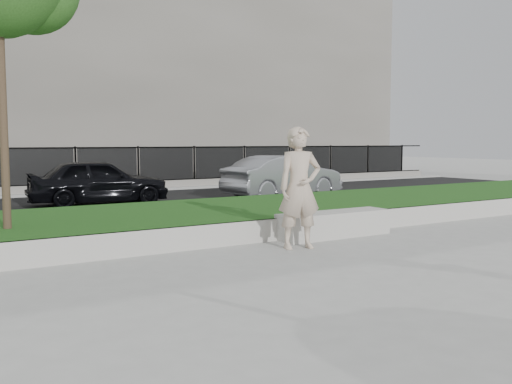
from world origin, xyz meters
TOP-DOWN VIEW (x-y plane):
  - ground at (0.00, 0.00)m, footprint 90.00×90.00m
  - grass_bank at (0.00, 3.00)m, footprint 34.00×4.00m
  - grass_kerb at (0.00, 1.04)m, footprint 34.00×0.08m
  - street at (0.00, 8.50)m, footprint 34.00×7.00m
  - far_pavement at (0.00, 13.00)m, footprint 34.00×3.00m
  - iron_fence at (0.00, 12.00)m, footprint 32.00×0.30m
  - building_facade at (0.00, 20.00)m, footprint 34.00×10.00m
  - stone_bench at (1.23, 0.80)m, footprint 2.32×0.58m
  - man at (-0.01, 0.22)m, footprint 0.84×0.65m
  - book at (0.31, 0.86)m, footprint 0.27×0.25m
  - car_dark at (-0.97, 8.21)m, footprint 3.91×1.89m
  - car_silver at (4.53, 7.20)m, footprint 4.11×1.86m

SIDE VIEW (x-z plane):
  - ground at x=0.00m, z-range 0.00..0.00m
  - street at x=0.00m, z-range 0.00..0.04m
  - far_pavement at x=0.00m, z-range 0.00..0.12m
  - grass_bank at x=0.00m, z-range 0.00..0.40m
  - grass_kerb at x=0.00m, z-range 0.00..0.40m
  - stone_bench at x=1.23m, z-range 0.00..0.47m
  - book at x=0.31m, z-range 0.47..0.50m
  - iron_fence at x=0.00m, z-range -0.21..1.29m
  - car_dark at x=-0.97m, z-range 0.04..1.33m
  - car_silver at x=4.53m, z-range 0.04..1.35m
  - man at x=-0.01m, z-range 0.00..2.03m
  - building_facade at x=0.00m, z-range 0.00..10.00m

